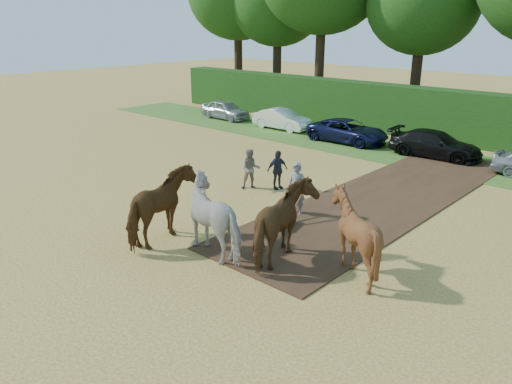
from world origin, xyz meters
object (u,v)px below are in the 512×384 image
at_px(plough_team, 254,219).
at_px(parked_cars, 467,151).
at_px(spectator_near, 251,169).
at_px(spectator_far, 277,170).

bearing_deg(plough_team, parked_cars, 86.60).
bearing_deg(spectator_near, parked_cars, 14.10).
xyz_separation_m(spectator_near, spectator_far, (0.84, 0.75, -0.03)).
bearing_deg(spectator_far, parked_cars, -7.98).
bearing_deg(parked_cars, spectator_far, -115.64).
bearing_deg(spectator_near, plough_team, -94.17).
height_order(spectator_near, parked_cars, spectator_near).
height_order(spectator_near, plough_team, plough_team).
bearing_deg(spectator_near, spectator_far, -6.49).
height_order(spectator_far, plough_team, plough_team).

